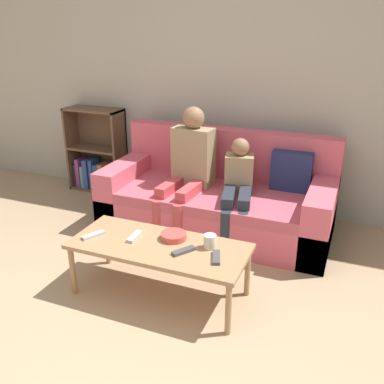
{
  "coord_description": "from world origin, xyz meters",
  "views": [
    {
      "loc": [
        1.29,
        -1.62,
        1.85
      ],
      "look_at": [
        0.11,
        1.28,
        0.59
      ],
      "focal_mm": 40.0,
      "sensor_mm": 36.0,
      "label": 1
    }
  ],
  "objects_px": {
    "couch": "(219,200)",
    "bookshelf": "(97,159)",
    "coffee_table": "(159,249)",
    "person_child": "(238,186)",
    "tv_remote_3": "(93,235)",
    "cup_near": "(210,241)",
    "tv_remote_1": "(184,251)",
    "person_adult": "(189,162)",
    "snack_bowl": "(174,236)",
    "tv_remote_2": "(216,257)",
    "tv_remote_0": "(135,237)"
  },
  "relations": [
    {
      "from": "tv_remote_2",
      "to": "person_adult",
      "type": "bearing_deg",
      "value": 100.99
    },
    {
      "from": "couch",
      "to": "snack_bowl",
      "type": "relative_size",
      "value": 11.4
    },
    {
      "from": "tv_remote_3",
      "to": "snack_bowl",
      "type": "height_order",
      "value": "snack_bowl"
    },
    {
      "from": "tv_remote_1",
      "to": "snack_bowl",
      "type": "xyz_separation_m",
      "value": [
        -0.14,
        0.15,
        0.01
      ]
    },
    {
      "from": "couch",
      "to": "person_child",
      "type": "relative_size",
      "value": 2.33
    },
    {
      "from": "coffee_table",
      "to": "tv_remote_1",
      "type": "bearing_deg",
      "value": -10.13
    },
    {
      "from": "tv_remote_1",
      "to": "couch",
      "type": "bearing_deg",
      "value": 130.95
    },
    {
      "from": "tv_remote_0",
      "to": "tv_remote_1",
      "type": "distance_m",
      "value": 0.41
    },
    {
      "from": "coffee_table",
      "to": "person_child",
      "type": "bearing_deg",
      "value": 76.19
    },
    {
      "from": "person_adult",
      "to": "cup_near",
      "type": "xyz_separation_m",
      "value": [
        0.57,
        -1.01,
        -0.19
      ]
    },
    {
      "from": "couch",
      "to": "bookshelf",
      "type": "height_order",
      "value": "bookshelf"
    },
    {
      "from": "bookshelf",
      "to": "person_child",
      "type": "relative_size",
      "value": 1.06
    },
    {
      "from": "cup_near",
      "to": "tv_remote_0",
      "type": "xyz_separation_m",
      "value": [
        -0.55,
        -0.07,
        -0.04
      ]
    },
    {
      "from": "person_adult",
      "to": "tv_remote_1",
      "type": "xyz_separation_m",
      "value": [
        0.43,
        -1.13,
        -0.23
      ]
    },
    {
      "from": "person_adult",
      "to": "couch",
      "type": "bearing_deg",
      "value": 24.38
    },
    {
      "from": "couch",
      "to": "tv_remote_2",
      "type": "distance_m",
      "value": 1.29
    },
    {
      "from": "coffee_table",
      "to": "cup_near",
      "type": "relative_size",
      "value": 12.81
    },
    {
      "from": "coffee_table",
      "to": "person_child",
      "type": "distance_m",
      "value": 1.08
    },
    {
      "from": "cup_near",
      "to": "tv_remote_1",
      "type": "distance_m",
      "value": 0.19
    },
    {
      "from": "tv_remote_1",
      "to": "tv_remote_3",
      "type": "relative_size",
      "value": 0.98
    },
    {
      "from": "tv_remote_1",
      "to": "tv_remote_2",
      "type": "height_order",
      "value": "same"
    },
    {
      "from": "tv_remote_2",
      "to": "tv_remote_3",
      "type": "height_order",
      "value": "same"
    },
    {
      "from": "person_adult",
      "to": "tv_remote_1",
      "type": "height_order",
      "value": "person_adult"
    },
    {
      "from": "person_child",
      "to": "tv_remote_3",
      "type": "bearing_deg",
      "value": -136.5
    },
    {
      "from": "person_adult",
      "to": "tv_remote_0",
      "type": "distance_m",
      "value": 1.1
    },
    {
      "from": "cup_near",
      "to": "person_adult",
      "type": "bearing_deg",
      "value": 119.4
    },
    {
      "from": "couch",
      "to": "tv_remote_2",
      "type": "relative_size",
      "value": 11.84
    },
    {
      "from": "coffee_table",
      "to": "snack_bowl",
      "type": "height_order",
      "value": "snack_bowl"
    },
    {
      "from": "person_adult",
      "to": "coffee_table",
      "type": "bearing_deg",
      "value": -73.76
    },
    {
      "from": "couch",
      "to": "bookshelf",
      "type": "relative_size",
      "value": 2.2
    },
    {
      "from": "coffee_table",
      "to": "tv_remote_3",
      "type": "height_order",
      "value": "tv_remote_3"
    },
    {
      "from": "coffee_table",
      "to": "tv_remote_0",
      "type": "relative_size",
      "value": 7.24
    },
    {
      "from": "snack_bowl",
      "to": "coffee_table",
      "type": "bearing_deg",
      "value": -118.78
    },
    {
      "from": "couch",
      "to": "tv_remote_3",
      "type": "distance_m",
      "value": 1.38
    },
    {
      "from": "tv_remote_3",
      "to": "coffee_table",
      "type": "bearing_deg",
      "value": 36.55
    },
    {
      "from": "couch",
      "to": "tv_remote_0",
      "type": "distance_m",
      "value": 1.2
    },
    {
      "from": "person_adult",
      "to": "snack_bowl",
      "type": "relative_size",
      "value": 6.23
    },
    {
      "from": "couch",
      "to": "tv_remote_0",
      "type": "bearing_deg",
      "value": -101.75
    },
    {
      "from": "tv_remote_0",
      "to": "cup_near",
      "type": "bearing_deg",
      "value": 4.72
    },
    {
      "from": "person_child",
      "to": "tv_remote_2",
      "type": "bearing_deg",
      "value": -93.53
    },
    {
      "from": "person_child",
      "to": "snack_bowl",
      "type": "relative_size",
      "value": 4.89
    },
    {
      "from": "bookshelf",
      "to": "tv_remote_3",
      "type": "distance_m",
      "value": 2.04
    },
    {
      "from": "couch",
      "to": "tv_remote_1",
      "type": "xyz_separation_m",
      "value": [
        0.16,
        -1.23,
        0.13
      ]
    },
    {
      "from": "couch",
      "to": "tv_remote_1",
      "type": "distance_m",
      "value": 1.24
    },
    {
      "from": "couch",
      "to": "coffee_table",
      "type": "distance_m",
      "value": 1.19
    },
    {
      "from": "coffee_table",
      "to": "tv_remote_1",
      "type": "height_order",
      "value": "tv_remote_1"
    },
    {
      "from": "person_child",
      "to": "tv_remote_2",
      "type": "xyz_separation_m",
      "value": [
        0.17,
        -1.08,
        -0.09
      ]
    },
    {
      "from": "coffee_table",
      "to": "person_adult",
      "type": "height_order",
      "value": "person_adult"
    },
    {
      "from": "person_adult",
      "to": "tv_remote_0",
      "type": "height_order",
      "value": "person_adult"
    },
    {
      "from": "bookshelf",
      "to": "tv_remote_2",
      "type": "height_order",
      "value": "bookshelf"
    }
  ]
}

